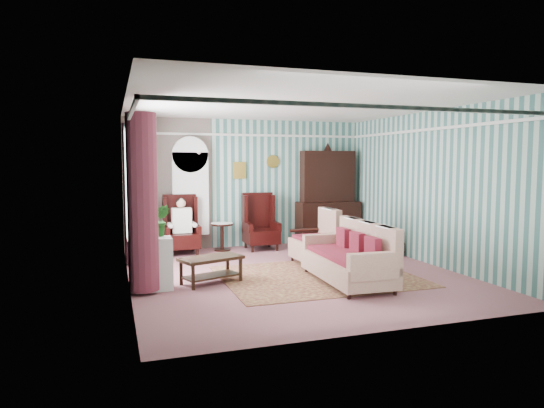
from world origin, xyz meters
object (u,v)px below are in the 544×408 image
object	(u,v)px
nest_table	(390,243)
plant_stand	(154,264)
dresser_hutch	(328,194)
seated_woman	(182,226)
wingback_right	(261,222)
round_side_table	(222,237)
wingback_left	(182,225)
floral_armchair	(314,239)
coffee_table	(211,270)
bookcase	(190,200)
sofa	(347,252)

from	to	relation	value
nest_table	plant_stand	distance (m)	5.02
dresser_hutch	seated_woman	size ratio (longest dim) A/B	2.00
wingback_right	round_side_table	distance (m)	0.92
wingback_left	floral_armchair	size ratio (longest dim) A/B	1.35
wingback_right	plant_stand	bearing A→B (deg)	-132.84
wingback_left	seated_woman	xyz separation A→B (m)	(0.00, 0.00, -0.04)
nest_table	seated_woman	bearing A→B (deg)	159.15
nest_table	coffee_table	xyz separation A→B (m)	(-3.96, -1.07, -0.06)
seated_woman	bookcase	bearing A→B (deg)	57.34
wingback_right	sofa	xyz separation A→B (m)	(0.44, -3.28, -0.12)
round_side_table	floral_armchair	xyz separation A→B (m)	(1.40, -1.85, 0.16)
dresser_hutch	nest_table	size ratio (longest dim) A/B	4.37
wingback_right	seated_woman	world-z (taller)	wingback_right
nest_table	dresser_hutch	bearing A→B (deg)	107.39
round_side_table	nest_table	size ratio (longest dim) A/B	1.11
bookcase	nest_table	xyz separation A→B (m)	(3.82, -1.94, -0.85)
dresser_hutch	nest_table	bearing A→B (deg)	-72.61
seated_woman	plant_stand	xyz separation A→B (m)	(-0.80, -2.75, -0.19)
plant_stand	coffee_table	world-z (taller)	plant_stand
sofa	floral_armchair	size ratio (longest dim) A/B	2.13
wingback_right	sofa	size ratio (longest dim) A/B	0.63
wingback_right	plant_stand	distance (m)	3.76
wingback_right	sofa	distance (m)	3.31
plant_stand	coffee_table	xyz separation A→B (m)	(0.91, 0.13, -0.19)
bookcase	plant_stand	xyz separation A→B (m)	(-1.05, -3.14, -0.72)
bookcase	seated_woman	world-z (taller)	bookcase
seated_woman	plant_stand	distance (m)	2.87
bookcase	seated_woman	bearing A→B (deg)	-122.66
dresser_hutch	floral_armchair	distance (m)	2.41
bookcase	round_side_table	distance (m)	1.07
wingback_left	coffee_table	size ratio (longest dim) A/B	1.27
round_side_table	plant_stand	world-z (taller)	plant_stand
wingback_left	floral_armchair	xyz separation A→B (m)	(2.30, -1.70, -0.16)
round_side_table	dresser_hutch	bearing A→B (deg)	2.64
nest_table	plant_stand	xyz separation A→B (m)	(-4.87, -1.20, 0.13)
dresser_hutch	wingback_right	world-z (taller)	dresser_hutch
plant_stand	floral_armchair	size ratio (longest dim) A/B	0.86
wingback_left	sofa	xyz separation A→B (m)	(2.19, -3.28, -0.12)
wingback_left	plant_stand	distance (m)	2.87
round_side_table	plant_stand	xyz separation A→B (m)	(-1.70, -2.90, 0.10)
seated_woman	round_side_table	size ratio (longest dim) A/B	1.97
bookcase	seated_woman	distance (m)	0.70
bookcase	dresser_hutch	world-z (taller)	dresser_hutch
wingback_right	seated_woman	size ratio (longest dim) A/B	1.06
floral_armchair	coffee_table	size ratio (longest dim) A/B	0.94
seated_woman	floral_armchair	bearing A→B (deg)	-36.46
floral_armchair	coffee_table	distance (m)	2.39
sofa	seated_woman	bearing A→B (deg)	35.89
wingback_right	plant_stand	world-z (taller)	wingback_right
wingback_left	seated_woman	bearing A→B (deg)	0.00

